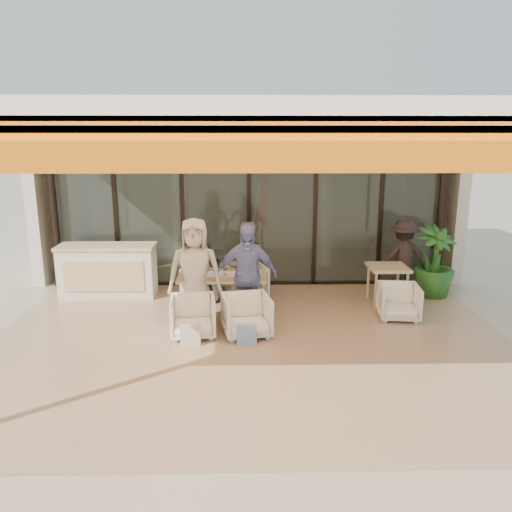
{
  "coord_description": "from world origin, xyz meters",
  "views": [
    {
      "loc": [
        -0.06,
        -7.07,
        3.1
      ],
      "look_at": [
        0.1,
        0.9,
        1.15
      ],
      "focal_mm": 35.0,
      "sensor_mm": 36.0,
      "label": 1
    }
  ],
  "objects_px": {
    "chair_near_right": "(247,314)",
    "diner_periwinkle": "(246,275)",
    "standing_woman": "(403,257)",
    "side_chair": "(399,300)",
    "host_counter": "(108,271)",
    "chair_far_left": "(203,279)",
    "dining_table": "(222,277)",
    "diner_cream": "(195,272)",
    "potted_palm": "(434,262)",
    "side_table": "(388,272)",
    "diner_navy": "(200,268)",
    "chair_far_right": "(246,280)",
    "chair_near_left": "(193,315)",
    "diner_grey": "(246,265)"
  },
  "relations": [
    {
      "from": "chair_far_left",
      "to": "standing_woman",
      "type": "distance_m",
      "value": 3.94
    },
    {
      "from": "side_chair",
      "to": "potted_palm",
      "type": "relative_size",
      "value": 0.48
    },
    {
      "from": "chair_far_left",
      "to": "chair_far_right",
      "type": "xyz_separation_m",
      "value": [
        0.84,
        0.0,
        -0.01
      ]
    },
    {
      "from": "standing_woman",
      "to": "side_chair",
      "type": "bearing_deg",
      "value": 65.39
    },
    {
      "from": "chair_far_right",
      "to": "diner_navy",
      "type": "distance_m",
      "value": 1.05
    },
    {
      "from": "chair_far_right",
      "to": "diner_periwinkle",
      "type": "distance_m",
      "value": 1.48
    },
    {
      "from": "chair_near_right",
      "to": "diner_grey",
      "type": "bearing_deg",
      "value": 78.73
    },
    {
      "from": "chair_far_left",
      "to": "standing_woman",
      "type": "relative_size",
      "value": 0.49
    },
    {
      "from": "host_counter",
      "to": "side_table",
      "type": "xyz_separation_m",
      "value": [
        5.29,
        -0.57,
        0.11
      ]
    },
    {
      "from": "diner_grey",
      "to": "side_table",
      "type": "xyz_separation_m",
      "value": [
        2.61,
        0.02,
        -0.16
      ]
    },
    {
      "from": "diner_grey",
      "to": "potted_palm",
      "type": "bearing_deg",
      "value": 170.2
    },
    {
      "from": "chair_far_left",
      "to": "side_table",
      "type": "xyz_separation_m",
      "value": [
        3.45,
        -0.48,
        0.27
      ]
    },
    {
      "from": "side_table",
      "to": "standing_woman",
      "type": "height_order",
      "value": "standing_woman"
    },
    {
      "from": "diner_cream",
      "to": "diner_navy",
      "type": "bearing_deg",
      "value": 88.88
    },
    {
      "from": "standing_woman",
      "to": "chair_far_right",
      "type": "bearing_deg",
      "value": -2.85
    },
    {
      "from": "host_counter",
      "to": "chair_near_left",
      "type": "height_order",
      "value": "host_counter"
    },
    {
      "from": "diner_cream",
      "to": "diner_periwinkle",
      "type": "height_order",
      "value": "diner_cream"
    },
    {
      "from": "diner_navy",
      "to": "diner_grey",
      "type": "relative_size",
      "value": 0.94
    },
    {
      "from": "diner_periwinkle",
      "to": "standing_woman",
      "type": "xyz_separation_m",
      "value": [
        3.08,
        1.56,
        -0.11
      ]
    },
    {
      "from": "host_counter",
      "to": "chair_far_right",
      "type": "height_order",
      "value": "host_counter"
    },
    {
      "from": "side_table",
      "to": "side_chair",
      "type": "xyz_separation_m",
      "value": [
        0.0,
        -0.75,
        -0.3
      ]
    },
    {
      "from": "diner_cream",
      "to": "side_chair",
      "type": "distance_m",
      "value": 3.5
    },
    {
      "from": "diner_navy",
      "to": "diner_periwinkle",
      "type": "relative_size",
      "value": 0.87
    },
    {
      "from": "diner_cream",
      "to": "dining_table",
      "type": "bearing_deg",
      "value": 46.62
    },
    {
      "from": "host_counter",
      "to": "dining_table",
      "type": "relative_size",
      "value": 1.23
    },
    {
      "from": "dining_table",
      "to": "diner_cream",
      "type": "relative_size",
      "value": 0.83
    },
    {
      "from": "chair_near_left",
      "to": "diner_grey",
      "type": "distance_m",
      "value": 1.69
    },
    {
      "from": "host_counter",
      "to": "diner_navy",
      "type": "bearing_deg",
      "value": -17.87
    },
    {
      "from": "chair_far_left",
      "to": "diner_cream",
      "type": "bearing_deg",
      "value": 98.95
    },
    {
      "from": "side_table",
      "to": "side_chair",
      "type": "bearing_deg",
      "value": -90.0
    },
    {
      "from": "host_counter",
      "to": "chair_far_left",
      "type": "distance_m",
      "value": 1.85
    },
    {
      "from": "side_chair",
      "to": "standing_woman",
      "type": "xyz_separation_m",
      "value": [
        0.47,
        1.39,
        0.41
      ]
    },
    {
      "from": "chair_far_right",
      "to": "diner_periwinkle",
      "type": "height_order",
      "value": "diner_periwinkle"
    },
    {
      "from": "side_chair",
      "to": "diner_periwinkle",
      "type": "bearing_deg",
      "value": -169.97
    },
    {
      "from": "chair_far_left",
      "to": "side_chair",
      "type": "bearing_deg",
      "value": 169.38
    },
    {
      "from": "host_counter",
      "to": "chair_far_left",
      "type": "height_order",
      "value": "host_counter"
    },
    {
      "from": "diner_navy",
      "to": "host_counter",
      "type": "bearing_deg",
      "value": -35.68
    },
    {
      "from": "chair_far_left",
      "to": "diner_grey",
      "type": "bearing_deg",
      "value": 158.18
    },
    {
      "from": "chair_near_left",
      "to": "potted_palm",
      "type": "height_order",
      "value": "potted_palm"
    },
    {
      "from": "dining_table",
      "to": "chair_far_left",
      "type": "xyz_separation_m",
      "value": [
        -0.41,
        0.94,
        -0.32
      ]
    },
    {
      "from": "potted_palm",
      "to": "host_counter",
      "type": "bearing_deg",
      "value": 178.92
    },
    {
      "from": "diner_cream",
      "to": "side_chair",
      "type": "relative_size",
      "value": 2.65
    },
    {
      "from": "host_counter",
      "to": "chair_far_right",
      "type": "distance_m",
      "value": 2.69
    },
    {
      "from": "diner_grey",
      "to": "chair_far_right",
      "type": "bearing_deg",
      "value": -107.27
    },
    {
      "from": "chair_far_right",
      "to": "diner_cream",
      "type": "relative_size",
      "value": 0.4
    },
    {
      "from": "side_table",
      "to": "diner_grey",
      "type": "bearing_deg",
      "value": -179.45
    },
    {
      "from": "potted_palm",
      "to": "diner_periwinkle",
      "type": "bearing_deg",
      "value": -159.23
    },
    {
      "from": "side_chair",
      "to": "side_table",
      "type": "bearing_deg",
      "value": 96.19
    },
    {
      "from": "host_counter",
      "to": "potted_palm",
      "type": "height_order",
      "value": "potted_palm"
    },
    {
      "from": "chair_near_right",
      "to": "diner_periwinkle",
      "type": "relative_size",
      "value": 0.43
    }
  ]
}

